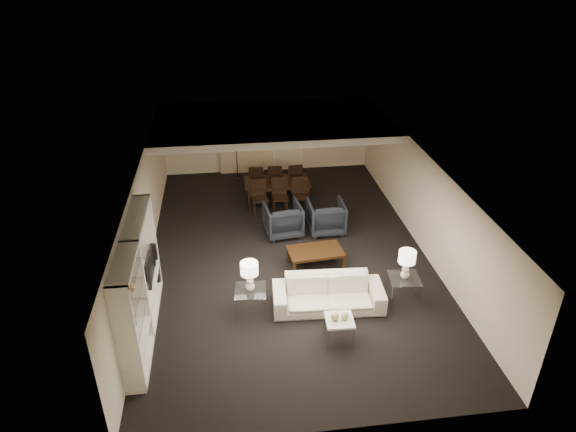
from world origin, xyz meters
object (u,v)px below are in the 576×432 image
(table_lamp_right, at_px, (406,265))
(dining_table, at_px, (278,192))
(chair_nr, at_px, (300,196))
(armchair_right, at_px, (326,217))
(side_table_right, at_px, (403,289))
(pendant_light, at_px, (283,137))
(chair_fl, at_px, (256,180))
(side_table_left, at_px, (251,302))
(vase_amber, at_px, (131,286))
(floor_speaker, at_px, (156,265))
(floor_lamp, at_px, (237,156))
(chair_nm, at_px, (280,197))
(table_lamp_left, at_px, (250,277))
(coffee_table, at_px, (315,258))
(chair_nl, at_px, (260,198))
(chair_fr, at_px, (294,178))
(chair_fm, at_px, (275,179))
(armchair_left, at_px, (283,219))
(sofa, at_px, (328,294))
(marble_table, at_px, (339,330))
(television, at_px, (146,266))

(table_lamp_right, bearing_deg, dining_table, 113.15)
(chair_nr, bearing_deg, armchair_right, -65.08)
(armchair_right, xyz_separation_m, side_table_right, (1.10, -3.30, -0.14))
(pendant_light, distance_m, chair_fl, 1.64)
(side_table_left, xyz_separation_m, vase_amber, (-2.20, -0.99, 1.34))
(floor_speaker, xyz_separation_m, floor_lamp, (2.11, 5.85, 0.25))
(side_table_right, bearing_deg, chair_nm, 116.03)
(table_lamp_left, height_order, chair_fl, table_lamp_left)
(coffee_table, height_order, table_lamp_left, table_lamp_left)
(dining_table, relative_size, chair_nl, 1.92)
(side_table_right, xyz_separation_m, dining_table, (-2.23, 5.22, 0.04))
(chair_fr, height_order, floor_lamp, floor_lamp)
(coffee_table, distance_m, chair_nm, 3.03)
(chair_fm, bearing_deg, armchair_left, 94.95)
(table_lamp_right, relative_size, chair_fr, 0.67)
(armchair_left, xyz_separation_m, table_lamp_left, (-1.10, -3.30, 0.51))
(sofa, xyz_separation_m, chair_fm, (-0.53, 5.87, 0.16))
(pendant_light, distance_m, chair_fr, 1.45)
(side_table_left, height_order, chair_nr, chair_nr)
(armchair_left, distance_m, chair_nr, 1.43)
(armchair_right, xyz_separation_m, chair_fm, (-1.13, 2.57, 0.06))
(vase_amber, bearing_deg, sofa, 14.26)
(side_table_left, height_order, chair_fm, chair_fm)
(sofa, height_order, table_lamp_right, table_lamp_right)
(marble_table, height_order, floor_lamp, floor_lamp)
(vase_amber, distance_m, chair_fr, 8.01)
(side_table_left, distance_m, chair_nr, 4.90)
(floor_speaker, distance_m, floor_lamp, 6.22)
(chair_nm, bearing_deg, television, -130.07)
(side_table_left, bearing_deg, sofa, 0.00)
(chair_nl, distance_m, chair_fr, 1.77)
(table_lamp_right, xyz_separation_m, chair_nm, (-2.23, 4.57, -0.45))
(pendant_light, bearing_deg, chair_nl, -124.52)
(floor_speaker, height_order, floor_lamp, floor_lamp)
(side_table_right, distance_m, floor_lamp, 7.92)
(side_table_right, relative_size, floor_lamp, 0.40)
(armchair_left, xyz_separation_m, chair_fr, (0.67, 2.57, 0.06))
(dining_table, distance_m, chair_fr, 0.90)
(television, xyz_separation_m, dining_table, (3.34, 4.64, -0.69))
(side_table_left, xyz_separation_m, chair_nr, (1.77, 4.57, 0.20))
(vase_amber, distance_m, chair_fm, 7.73)
(television, height_order, vase_amber, vase_amber)
(chair_nl, height_order, chair_fr, same)
(armchair_left, xyz_separation_m, floor_lamp, (-1.08, 3.84, 0.37))
(sofa, distance_m, chair_nr, 4.57)
(dining_table, relative_size, chair_fr, 1.92)
(pendant_light, xyz_separation_m, chair_nl, (-0.84, -1.22, -1.41))
(floor_speaker, bearing_deg, table_lamp_left, -27.74)
(table_lamp_right, bearing_deg, chair_nm, 116.03)
(coffee_table, bearing_deg, pendant_light, 93.95)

